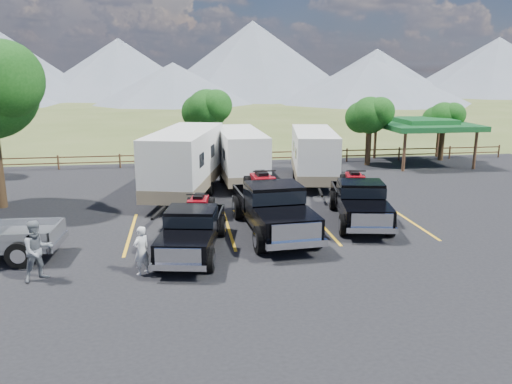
{
  "coord_description": "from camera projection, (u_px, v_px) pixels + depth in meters",
  "views": [
    {
      "loc": [
        -3.82,
        -15.83,
        6.49
      ],
      "look_at": [
        -0.85,
        3.93,
        1.6
      ],
      "focal_mm": 35.0,
      "sensor_mm": 36.0,
      "label": 1
    }
  ],
  "objects": [
    {
      "name": "ground",
      "position": [
        297.0,
        262.0,
        17.3
      ],
      "size": [
        320.0,
        320.0,
        0.0
      ],
      "primitive_type": "plane",
      "color": "#485624",
      "rests_on": "ground"
    },
    {
      "name": "asphalt_lot",
      "position": [
        280.0,
        235.0,
        20.17
      ],
      "size": [
        44.0,
        34.0,
        0.04
      ],
      "primitive_type": "cube",
      "color": "black",
      "rests_on": "ground"
    },
    {
      "name": "stall_lines",
      "position": [
        276.0,
        227.0,
        21.13
      ],
      "size": [
        12.12,
        5.5,
        0.01
      ],
      "color": "gold",
      "rests_on": "asphalt_lot"
    },
    {
      "name": "tree_ne_a",
      "position": [
        369.0,
        115.0,
        34.11
      ],
      "size": [
        3.11,
        2.92,
        4.76
      ],
      "color": "#322213",
      "rests_on": "ground"
    },
    {
      "name": "tree_ne_b",
      "position": [
        443.0,
        118.0,
        36.02
      ],
      "size": [
        2.77,
        2.59,
        4.27
      ],
      "color": "#322213",
      "rests_on": "ground"
    },
    {
      "name": "tree_north",
      "position": [
        207.0,
        110.0,
        34.36
      ],
      "size": [
        3.46,
        3.24,
        5.25
      ],
      "color": "#322213",
      "rests_on": "ground"
    },
    {
      "name": "rail_fence",
      "position": [
        265.0,
        156.0,
        35.21
      ],
      "size": [
        36.12,
        0.12,
        1.0
      ],
      "color": "#513622",
      "rests_on": "ground"
    },
    {
      "name": "pavilion",
      "position": [
        424.0,
        125.0,
        34.84
      ],
      "size": [
        6.2,
        6.2,
        3.22
      ],
      "color": "#513622",
      "rests_on": "ground"
    },
    {
      "name": "mountain_range",
      "position": [
        162.0,
        64.0,
        116.12
      ],
      "size": [
        209.0,
        71.0,
        20.0
      ],
      "color": "slate",
      "rests_on": "ground"
    },
    {
      "name": "rig_left",
      "position": [
        193.0,
        227.0,
        18.09
      ],
      "size": [
        2.82,
        5.86,
        1.88
      ],
      "rotation": [
        0.0,
        0.0,
        -0.19
      ],
      "color": "black",
      "rests_on": "asphalt_lot"
    },
    {
      "name": "rig_center",
      "position": [
        272.0,
        205.0,
        20.27
      ],
      "size": [
        2.8,
        7.0,
        2.29
      ],
      "rotation": [
        0.0,
        0.0,
        0.07
      ],
      "color": "black",
      "rests_on": "asphalt_lot"
    },
    {
      "name": "rig_right",
      "position": [
        359.0,
        199.0,
        21.74
      ],
      "size": [
        3.04,
        6.33,
        2.03
      ],
      "rotation": [
        0.0,
        0.0,
        -0.19
      ],
      "color": "black",
      "rests_on": "asphalt_lot"
    },
    {
      "name": "trailer_left",
      "position": [
        185.0,
        162.0,
        25.78
      ],
      "size": [
        4.5,
        9.97,
        3.47
      ],
      "rotation": [
        0.0,
        0.0,
        -0.25
      ],
      "color": "white",
      "rests_on": "asphalt_lot"
    },
    {
      "name": "trailer_center",
      "position": [
        240.0,
        156.0,
        28.91
      ],
      "size": [
        2.46,
        8.85,
        3.08
      ],
      "rotation": [
        0.0,
        0.0,
        0.02
      ],
      "color": "white",
      "rests_on": "asphalt_lot"
    },
    {
      "name": "trailer_right",
      "position": [
        314.0,
        156.0,
        29.13
      ],
      "size": [
        3.49,
        8.82,
        3.05
      ],
      "rotation": [
        0.0,
        0.0,
        -0.18
      ],
      "color": "white",
      "rests_on": "asphalt_lot"
    },
    {
      "name": "person_a",
      "position": [
        141.0,
        250.0,
        16.03
      ],
      "size": [
        0.7,
        0.68,
        1.62
      ],
      "primitive_type": "imported",
      "rotation": [
        0.0,
        0.0,
        3.86
      ],
      "color": "silver",
      "rests_on": "asphalt_lot"
    },
    {
      "name": "person_b",
      "position": [
        38.0,
        251.0,
        15.55
      ],
      "size": [
        1.2,
        1.15,
        1.95
      ],
      "primitive_type": "imported",
      "rotation": [
        0.0,
        0.0,
        0.61
      ],
      "color": "slate",
      "rests_on": "asphalt_lot"
    }
  ]
}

